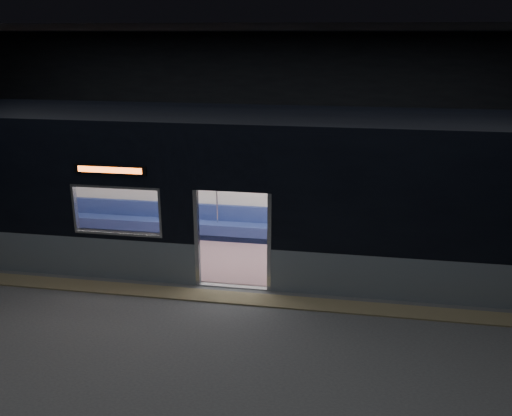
# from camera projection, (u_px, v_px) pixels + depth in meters

# --- Properties ---
(station_floor) EXTENTS (24.00, 14.00, 0.01)m
(station_floor) POSITION_uv_depth(u_px,v_px,m) (222.00, 312.00, 10.12)
(station_floor) COLOR #47494C
(station_floor) RESTS_ON ground
(station_envelope) EXTENTS (24.00, 14.00, 5.00)m
(station_envelope) POSITION_uv_depth(u_px,v_px,m) (218.00, 115.00, 8.99)
(station_envelope) COLOR black
(station_envelope) RESTS_ON station_floor
(tactile_strip) EXTENTS (22.80, 0.50, 0.03)m
(tactile_strip) POSITION_uv_depth(u_px,v_px,m) (228.00, 297.00, 10.63)
(tactile_strip) COLOR #8C7F59
(tactile_strip) RESTS_ON station_floor
(metro_car) EXTENTS (18.00, 3.04, 3.35)m
(metro_car) POSITION_uv_depth(u_px,v_px,m) (246.00, 181.00, 11.94)
(metro_car) COLOR gray
(metro_car) RESTS_ON station_floor
(passenger) EXTENTS (0.49, 0.79, 1.48)m
(passenger) POSITION_uv_depth(u_px,v_px,m) (321.00, 214.00, 12.93)
(passenger) COLOR black
(passenger) RESTS_ON metro_car
(handbag) EXTENTS (0.40, 0.37, 0.17)m
(handbag) POSITION_uv_depth(u_px,v_px,m) (319.00, 223.00, 12.73)
(handbag) COLOR black
(handbag) RESTS_ON passenger
(transit_map) EXTENTS (0.97, 0.03, 0.63)m
(transit_map) POSITION_uv_depth(u_px,v_px,m) (300.00, 185.00, 13.11)
(transit_map) COLOR white
(transit_map) RESTS_ON metro_car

